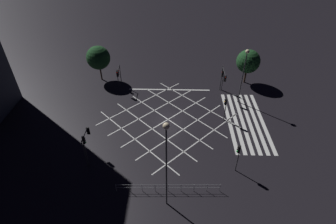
{
  "coord_description": "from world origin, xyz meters",
  "views": [
    {
      "loc": [
        -28.24,
        -0.75,
        22.63
      ],
      "look_at": [
        0.0,
        0.0,
        1.29
      ],
      "focal_mm": 28.0,
      "sensor_mm": 36.0,
      "label": 1
    }
  ],
  "objects_px": {
    "traffic_light_median_south": "(225,105)",
    "street_tree_near": "(98,58)",
    "traffic_light_ne_cross": "(118,75)",
    "traffic_light_se_cross": "(223,76)",
    "traffic_light_ne_main": "(119,74)",
    "street_tree_far": "(248,61)",
    "traffic_light_nw_main": "(87,139)",
    "street_lamp_west": "(245,65)",
    "traffic_light_se_main": "(224,77)",
    "traffic_light_sw_cross": "(238,153)",
    "street_lamp_east": "(166,151)",
    "traffic_light_nw_cross": "(85,145)"
  },
  "relations": [
    {
      "from": "traffic_light_sw_cross",
      "to": "street_lamp_east",
      "type": "bearing_deg",
      "value": 30.58
    },
    {
      "from": "traffic_light_se_main",
      "to": "traffic_light_ne_cross",
      "type": "bearing_deg",
      "value": -96.79
    },
    {
      "from": "traffic_light_sw_cross",
      "to": "street_tree_near",
      "type": "xyz_separation_m",
      "value": [
        19.53,
        19.22,
        1.34
      ]
    },
    {
      "from": "traffic_light_nw_main",
      "to": "street_lamp_east",
      "type": "height_order",
      "value": "street_lamp_east"
    },
    {
      "from": "traffic_light_se_cross",
      "to": "traffic_light_se_main",
      "type": "distance_m",
      "value": 1.72
    },
    {
      "from": "traffic_light_nw_cross",
      "to": "street_tree_far",
      "type": "distance_m",
      "value": 28.43
    },
    {
      "from": "traffic_light_ne_cross",
      "to": "street_lamp_west",
      "type": "distance_m",
      "value": 19.38
    },
    {
      "from": "traffic_light_nw_cross",
      "to": "street_lamp_east",
      "type": "bearing_deg",
      "value": -27.97
    },
    {
      "from": "street_lamp_east",
      "to": "traffic_light_ne_cross",
      "type": "bearing_deg",
      "value": 21.34
    },
    {
      "from": "traffic_light_se_cross",
      "to": "traffic_light_se_main",
      "type": "bearing_deg",
      "value": 84.04
    },
    {
      "from": "traffic_light_ne_main",
      "to": "traffic_light_se_main",
      "type": "height_order",
      "value": "traffic_light_se_main"
    },
    {
      "from": "traffic_light_nw_cross",
      "to": "street_tree_near",
      "type": "distance_m",
      "value": 19.48
    },
    {
      "from": "traffic_light_ne_cross",
      "to": "traffic_light_se_main",
      "type": "height_order",
      "value": "traffic_light_se_main"
    },
    {
      "from": "traffic_light_ne_main",
      "to": "traffic_light_nw_cross",
      "type": "height_order",
      "value": "traffic_light_nw_cross"
    },
    {
      "from": "traffic_light_median_south",
      "to": "street_tree_near",
      "type": "xyz_separation_m",
      "value": [
        10.67,
        19.21,
        1.47
      ]
    },
    {
      "from": "traffic_light_median_south",
      "to": "street_tree_far",
      "type": "height_order",
      "value": "street_tree_far"
    },
    {
      "from": "traffic_light_se_main",
      "to": "traffic_light_sw_cross",
      "type": "bearing_deg",
      "value": -2.16
    },
    {
      "from": "traffic_light_se_main",
      "to": "street_lamp_east",
      "type": "xyz_separation_m",
      "value": [
        -19.53,
        7.95,
        4.07
      ]
    },
    {
      "from": "traffic_light_median_south",
      "to": "traffic_light_sw_cross",
      "type": "distance_m",
      "value": 8.86
    },
    {
      "from": "traffic_light_ne_main",
      "to": "street_tree_near",
      "type": "bearing_deg",
      "value": -129.23
    },
    {
      "from": "traffic_light_nw_cross",
      "to": "street_lamp_west",
      "type": "height_order",
      "value": "street_lamp_west"
    },
    {
      "from": "traffic_light_ne_cross",
      "to": "street_lamp_east",
      "type": "distance_m",
      "value": 23.58
    },
    {
      "from": "street_lamp_east",
      "to": "traffic_light_se_cross",
      "type": "bearing_deg",
      "value": -21.04
    },
    {
      "from": "traffic_light_ne_main",
      "to": "street_tree_far",
      "type": "bearing_deg",
      "value": 97.71
    },
    {
      "from": "traffic_light_nw_main",
      "to": "street_lamp_west",
      "type": "bearing_deg",
      "value": -58.55
    },
    {
      "from": "traffic_light_ne_main",
      "to": "traffic_light_sw_cross",
      "type": "bearing_deg",
      "value": 43.23
    },
    {
      "from": "traffic_light_se_cross",
      "to": "traffic_light_ne_main",
      "type": "relative_size",
      "value": 0.89
    },
    {
      "from": "traffic_light_ne_cross",
      "to": "traffic_light_ne_main",
      "type": "bearing_deg",
      "value": -66.16
    },
    {
      "from": "traffic_light_sw_cross",
      "to": "street_tree_far",
      "type": "distance_m",
      "value": 19.93
    },
    {
      "from": "traffic_light_ne_cross",
      "to": "traffic_light_se_cross",
      "type": "bearing_deg",
      "value": -1.3
    },
    {
      "from": "traffic_light_nw_main",
      "to": "traffic_light_ne_cross",
      "type": "distance_m",
      "value": 15.55
    },
    {
      "from": "traffic_light_nw_main",
      "to": "traffic_light_se_main",
      "type": "xyz_separation_m",
      "value": [
        13.59,
        -16.98,
        0.34
      ]
    },
    {
      "from": "traffic_light_se_cross",
      "to": "street_tree_near",
      "type": "height_order",
      "value": "street_tree_near"
    },
    {
      "from": "traffic_light_median_south",
      "to": "street_tree_near",
      "type": "relative_size",
      "value": 0.6
    },
    {
      "from": "traffic_light_se_cross",
      "to": "street_tree_far",
      "type": "height_order",
      "value": "street_tree_far"
    },
    {
      "from": "traffic_light_ne_main",
      "to": "traffic_light_ne_cross",
      "type": "bearing_deg",
      "value": -156.16
    },
    {
      "from": "street_lamp_east",
      "to": "street_lamp_west",
      "type": "xyz_separation_m",
      "value": [
        17.72,
        -10.22,
        -1.04
      ]
    },
    {
      "from": "traffic_light_se_cross",
      "to": "traffic_light_nw_main",
      "type": "distance_m",
      "value": 22.89
    },
    {
      "from": "traffic_light_ne_cross",
      "to": "traffic_light_median_south",
      "type": "bearing_deg",
      "value": -27.66
    },
    {
      "from": "traffic_light_sw_cross",
      "to": "street_lamp_west",
      "type": "distance_m",
      "value": 14.09
    },
    {
      "from": "traffic_light_ne_main",
      "to": "street_tree_near",
      "type": "distance_m",
      "value": 4.97
    },
    {
      "from": "traffic_light_ne_cross",
      "to": "street_tree_near",
      "type": "bearing_deg",
      "value": 145.04
    },
    {
      "from": "traffic_light_se_cross",
      "to": "street_lamp_west",
      "type": "height_order",
      "value": "street_lamp_west"
    },
    {
      "from": "traffic_light_sw_cross",
      "to": "traffic_light_se_cross",
      "type": "bearing_deg",
      "value": -92.52
    },
    {
      "from": "traffic_light_ne_cross",
      "to": "traffic_light_median_south",
      "type": "xyz_separation_m",
      "value": [
        -8.26,
        -15.75,
        0.26
      ]
    },
    {
      "from": "traffic_light_nw_main",
      "to": "traffic_light_sw_cross",
      "type": "distance_m",
      "value": 16.49
    },
    {
      "from": "street_lamp_west",
      "to": "traffic_light_ne_cross",
      "type": "bearing_deg",
      "value": 78.58
    },
    {
      "from": "traffic_light_ne_main",
      "to": "street_tree_near",
      "type": "height_order",
      "value": "street_tree_near"
    },
    {
      "from": "street_lamp_west",
      "to": "street_tree_near",
      "type": "bearing_deg",
      "value": 74.37
    },
    {
      "from": "traffic_light_sw_cross",
      "to": "street_tree_near",
      "type": "bearing_deg",
      "value": -45.45
    }
  ]
}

